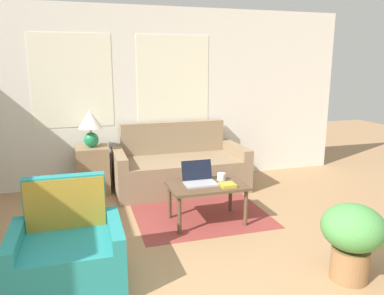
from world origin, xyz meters
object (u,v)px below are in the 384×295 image
(book_red, at_px, (228,185))
(potted_plant, at_px, (352,235))
(armchair, at_px, (68,255))
(cup_navy, at_px, (221,177))
(laptop, at_px, (199,178))
(couch, at_px, (179,169))
(table_lamp, at_px, (90,124))
(coffee_table, at_px, (207,189))

(book_red, xyz_separation_m, potted_plant, (0.58, -1.32, -0.07))
(armchair, bearing_deg, cup_navy, 29.38)
(armchair, distance_m, laptop, 1.71)
(laptop, height_order, potted_plant, laptop)
(potted_plant, bearing_deg, laptop, 118.85)
(armchair, xyz_separation_m, potted_plant, (2.26, -0.61, 0.14))
(couch, bearing_deg, book_red, -82.49)
(table_lamp, bearing_deg, potted_plant, -55.74)
(couch, height_order, book_red, couch)
(coffee_table, relative_size, laptop, 2.43)
(armchair, relative_size, laptop, 2.43)
(armchair, relative_size, book_red, 5.26)
(armchair, xyz_separation_m, cup_navy, (1.70, 0.96, 0.23))
(cup_navy, bearing_deg, book_red, -94.17)
(cup_navy, distance_m, potted_plant, 1.66)
(armchair, height_order, book_red, armchair)
(couch, distance_m, armchair, 2.61)
(couch, bearing_deg, coffee_table, -90.39)
(couch, distance_m, laptop, 1.24)
(table_lamp, distance_m, coffee_table, 1.96)
(coffee_table, bearing_deg, armchair, -150.22)
(table_lamp, distance_m, laptop, 1.84)
(coffee_table, bearing_deg, cup_navy, 26.54)
(table_lamp, xyz_separation_m, potted_plant, (1.97, -2.90, -0.58))
(couch, xyz_separation_m, cup_navy, (0.20, -1.18, 0.21))
(coffee_table, bearing_deg, table_lamp, 129.87)
(coffee_table, bearing_deg, laptop, 134.72)
(couch, bearing_deg, laptop, -93.77)
(table_lamp, height_order, coffee_table, table_lamp)
(armchair, distance_m, potted_plant, 2.34)
(laptop, bearing_deg, cup_navy, 6.92)
(coffee_table, bearing_deg, couch, 89.61)
(table_lamp, relative_size, cup_navy, 5.32)
(table_lamp, bearing_deg, laptop, -50.41)
(potted_plant, bearing_deg, armchair, 164.99)
(laptop, distance_m, cup_navy, 0.29)
(cup_navy, distance_m, book_red, 0.24)
(couch, relative_size, armchair, 2.15)
(cup_navy, bearing_deg, table_lamp, 136.73)
(laptop, distance_m, book_red, 0.34)
(armchair, distance_m, coffee_table, 1.72)
(coffee_table, bearing_deg, potted_plant, -62.11)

